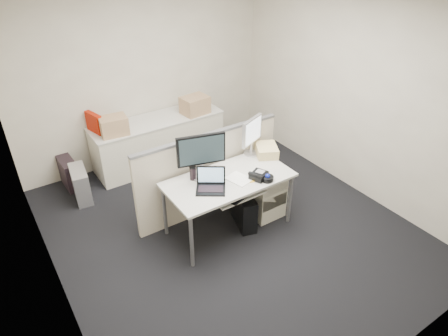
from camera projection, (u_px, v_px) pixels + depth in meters
floor at (228, 227)px, 5.03m from camera, size 4.00×4.50×0.01m
wall_back at (144, 74)px, 5.91m from camera, size 4.00×0.02×2.70m
wall_front at (414, 254)px, 2.72m from camera, size 4.00×0.02×2.70m
wall_left at (34, 189)px, 3.38m from camera, size 0.02×4.50×2.70m
wall_right at (354, 93)px, 5.26m from camera, size 0.02×4.50×2.70m
desk at (229, 183)px, 4.68m from camera, size 1.50×0.75×0.73m
keyboard_tray at (237, 194)px, 4.57m from camera, size 0.62×0.32×0.02m
drawer_pedestal at (261, 190)px, 5.15m from camera, size 0.40×0.55×0.65m
cubicle_partition at (209, 174)px, 5.05m from camera, size 2.00×0.06×1.10m
back_counter at (159, 142)px, 6.20m from camera, size 2.00×0.60×0.72m
monitor_main at (201, 157)px, 4.51m from camera, size 0.60×0.36×0.56m
monitor_small at (252, 137)px, 5.01m from camera, size 0.45×0.34×0.49m
laptop at (211, 181)px, 4.38m from camera, size 0.40×0.38×0.24m
trackball at (267, 178)px, 4.60m from camera, size 0.15×0.15×0.06m
desk_phone at (259, 175)px, 4.64m from camera, size 0.25×0.24×0.06m
paper_stack at (239, 179)px, 4.63m from camera, size 0.28×0.32×0.01m
sticky_pad at (250, 181)px, 4.60m from camera, size 0.09×0.09×0.01m
travel_mug at (193, 173)px, 4.59m from camera, size 0.08×0.08×0.16m
banana at (256, 176)px, 4.66m from camera, size 0.17×0.17×0.04m
cellphone at (216, 180)px, 4.61m from camera, size 0.07×0.11×0.01m
manila_folders at (267, 150)px, 5.09m from camera, size 0.38×0.41×0.12m
keyboard at (243, 192)px, 4.56m from camera, size 0.51×0.30×0.03m
pc_tower_desk at (244, 210)px, 4.97m from camera, size 0.31×0.51×0.44m
pc_tower_spare_dark at (69, 173)px, 5.70m from camera, size 0.20×0.46×0.43m
pc_tower_spare_silver at (81, 184)px, 5.44m from camera, size 0.26×0.51×0.46m
cardboard_box_left at (114, 126)px, 5.53m from camera, size 0.40×0.32×0.28m
cardboard_box_right at (195, 106)px, 6.14m from camera, size 0.43×0.35×0.29m
red_binder at (94, 123)px, 5.58m from camera, size 0.15×0.33×0.30m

